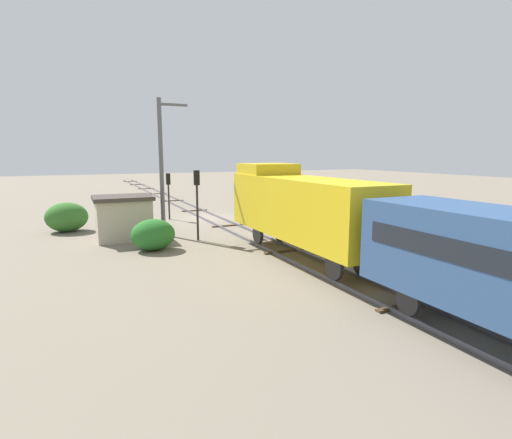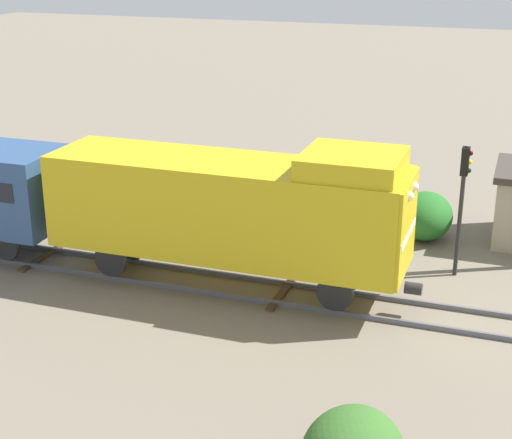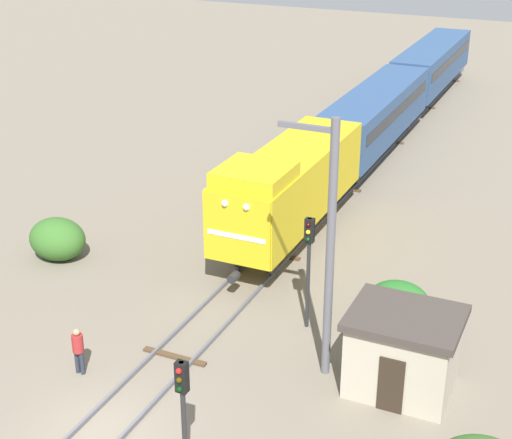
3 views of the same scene
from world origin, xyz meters
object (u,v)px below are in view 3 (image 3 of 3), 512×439
Objects in this scene: traffic_signal_mid at (309,253)px; relay_hut at (403,351)px; traffic_signal_near at (183,399)px; locomotive at (289,184)px; worker_near_track at (78,348)px; passenger_car_leading at (376,112)px; passenger_car_trailing at (432,62)px; catenary_mast at (329,246)px.

traffic_signal_mid reaches higher than relay_hut.
locomotive is at bearing 101.87° from traffic_signal_near.
traffic_signal_mid reaches higher than worker_near_track.
passenger_car_leading is 14.60m from passenger_car_trailing.
passenger_car_leading is 22.92m from catenary_mast.
locomotive reaches higher than passenger_car_trailing.
traffic_signal_near is 6.83m from catenary_mast.
catenary_mast is (4.94, -22.28, 2.12)m from passenger_car_leading.
traffic_signal_mid is 2.55× the size of worker_near_track.
worker_near_track is at bearing -134.72° from traffic_signal_mid.
passenger_car_trailing is 3.73× the size of traffic_signal_near.
traffic_signal_near is at bearing -85.76° from passenger_car_trailing.
passenger_car_leading is 3.23× the size of traffic_signal_mid.
passenger_car_trailing is at bearing 95.64° from traffic_signal_mid.
catenary_mast reaches higher than traffic_signal_near.
passenger_car_leading is 28.74m from traffic_signal_near.
traffic_signal_mid reaches higher than passenger_car_leading.
passenger_car_trailing reaches higher than worker_near_track.
traffic_signal_mid is at bearing -117.41° from worker_near_track.
catenary_mast reaches higher than worker_near_track.
catenary_mast reaches higher than locomotive.
relay_hut reaches higher than worker_near_track.
passenger_car_leading is at bearing 96.39° from traffic_signal_near.
worker_near_track is at bearing -95.33° from passenger_car_leading.
passenger_car_leading reaches higher than traffic_signal_near.
catenary_mast is (1.74, 6.28, 2.02)m from traffic_signal_near.
traffic_signal_mid is at bearing -84.36° from passenger_car_trailing.
traffic_signal_near is at bearing -123.71° from relay_hut.
locomotive is 2.68× the size of traffic_signal_mid.
locomotive is 0.83× the size of passenger_car_leading.
passenger_car_leading is at bearing -78.02° from worker_near_track.
locomotive is 12.72m from worker_near_track.
passenger_car_leading is at bearing 108.73° from relay_hut.
locomotive is 11.63m from relay_hut.
traffic_signal_mid is at bearing 151.04° from relay_hut.
passenger_car_trailing reaches higher than relay_hut.
traffic_signal_mid is 8.48m from worker_near_track.
passenger_car_leading is 4.00× the size of relay_hut.
locomotive is at bearing 130.51° from relay_hut.
passenger_car_trailing is (0.00, 27.94, -0.25)m from locomotive.
passenger_car_trailing is 3.23× the size of traffic_signal_mid.
passenger_car_trailing is 40.40m from worker_near_track.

